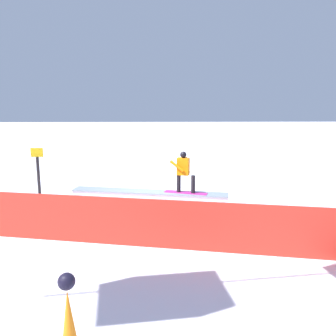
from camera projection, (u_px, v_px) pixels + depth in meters
name	position (u px, v px, depth m)	size (l,w,h in m)	color
ground_plane	(149.00, 208.00, 12.20)	(120.00, 120.00, 0.00)	white
grind_box	(149.00, 201.00, 12.14)	(5.53, 1.71, 0.63)	white
snowboarder	(184.00, 171.00, 11.74)	(1.50, 0.76, 1.44)	#BB2387
safety_fence	(146.00, 223.00, 8.80)	(11.32, 0.06, 1.28)	red
trail_marker	(39.00, 179.00, 11.53)	(0.40, 0.10, 2.22)	#262628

